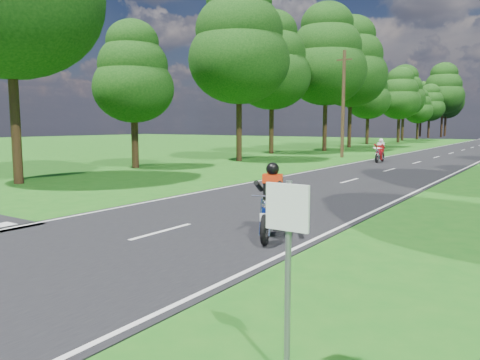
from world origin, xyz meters
The scene contains 7 objects.
ground centered at (0.00, 0.00, 0.00)m, with size 160.00×160.00×0.00m, color #195E15.
main_road centered at (0.00, 50.00, 0.01)m, with size 7.00×140.00×0.02m, color black.
road_markings centered at (-0.14, 48.13, 0.02)m, with size 7.40×140.00×0.01m.
telegraph_pole centered at (-6.00, 28.00, 4.07)m, with size 1.20×0.26×8.00m.
road_sign centered at (5.50, -2.01, 1.34)m, with size 0.45×0.07×2.00m.
rider_near_blue centered at (2.35, 3.06, 0.85)m, with size 0.66×1.99×1.66m, color navy, non-canonical shape.
rider_far_red centered at (-2.10, 24.87, 0.80)m, with size 0.63×1.88×1.56m, color #A70C1D, non-canonical shape.
Camera 1 is at (7.56, -5.86, 2.53)m, focal length 35.00 mm.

